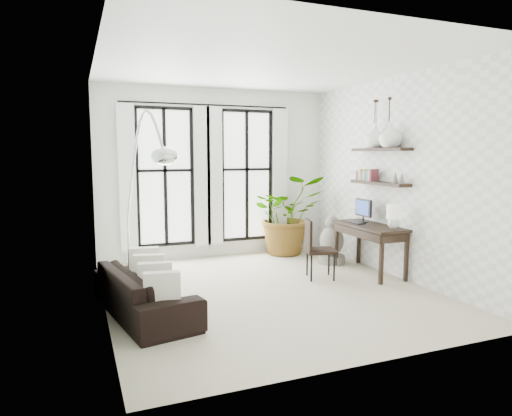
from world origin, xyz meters
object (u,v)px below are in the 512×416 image
sofa (144,292)px  buddha (332,243)px  plant (287,214)px  desk_chair (315,245)px  desk (371,229)px  arc_lamp (145,159)px

sofa → buddha: buddha is taller
plant → desk_chair: size_ratio=1.65×
sofa → desk: 3.82m
plant → desk_chair: 1.88m
desk → arc_lamp: bearing=-177.2°
plant → arc_lamp: (-3.04, -2.10, 1.14)m
plant → arc_lamp: arc_lamp is taller
desk → sofa: bearing=-171.4°
plant → arc_lamp: size_ratio=0.62×
arc_lamp → sofa: bearing=-105.0°
arc_lamp → desk: bearing=2.8°
desk → buddha: bearing=102.4°
buddha → desk: bearing=-77.6°
desk_chair → arc_lamp: (-2.66, -0.27, 1.38)m
plant → sofa: bearing=-141.6°
arc_lamp → buddha: bearing=17.3°
plant → desk: size_ratio=1.14×
plant → desk_chair: bearing=-101.7°
desk → arc_lamp: (-3.64, -0.18, 1.17)m
desk_chair → buddha: bearing=63.0°
arc_lamp → buddha: 3.93m
desk → arc_lamp: 3.83m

